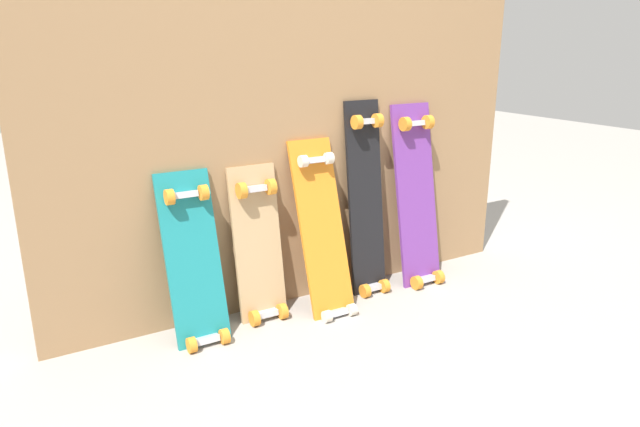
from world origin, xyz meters
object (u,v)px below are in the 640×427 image
skateboard_natural (259,251)px  skateboard_purple (417,202)px  skateboard_teal (195,268)px  skateboard_orange (323,237)px  skateboard_black (366,206)px

skateboard_natural → skateboard_purple: (0.79, -0.03, 0.10)m
skateboard_teal → skateboard_orange: skateboard_orange is taller
skateboard_natural → skateboard_black: skateboard_black is taller
skateboard_teal → skateboard_orange: bearing=-2.7°
skateboard_black → skateboard_purple: 0.27m
skateboard_black → skateboard_orange: bearing=-166.1°
skateboard_orange → skateboard_natural: bearing=166.4°
skateboard_orange → skateboard_purple: size_ratio=0.88×
skateboard_teal → skateboard_orange: 0.55m
skateboard_natural → skateboard_teal: bearing=-172.2°
skateboard_teal → skateboard_black: skateboard_black is taller
skateboard_teal → skateboard_purple: skateboard_purple is taller
skateboard_teal → skateboard_orange: size_ratio=0.90×
skateboard_teal → skateboard_orange: (0.54, -0.03, 0.03)m
skateboard_purple → skateboard_orange: bearing=-176.0°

